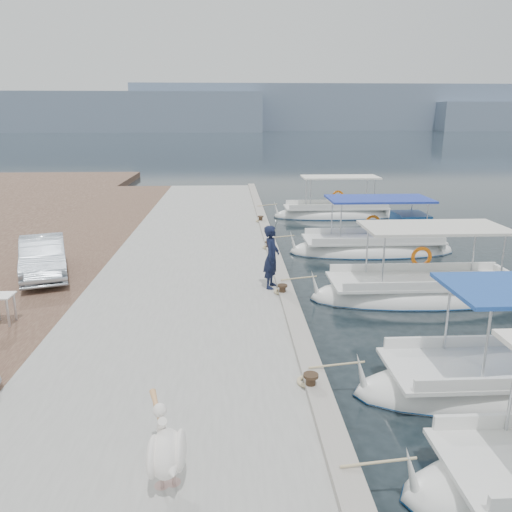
{
  "coord_description": "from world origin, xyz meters",
  "views": [
    {
      "loc": [
        -1.76,
        -11.55,
        5.31
      ],
      "look_at": [
        -1.0,
        3.17,
        1.2
      ],
      "focal_mm": 35.0,
      "sensor_mm": 36.0,
      "label": 1
    }
  ],
  "objects_px": {
    "fishing_caique_e": "(335,215)",
    "fisherman": "(271,257)",
    "fishing_caique_d": "(374,248)",
    "fishing_caique_c": "(422,294)",
    "pelican": "(166,450)",
    "parked_car": "(43,257)"
  },
  "relations": [
    {
      "from": "fishing_caique_c",
      "to": "fishing_caique_e",
      "type": "bearing_deg",
      "value": 90.06
    },
    {
      "from": "fishing_caique_d",
      "to": "fishing_caique_e",
      "type": "distance_m",
      "value": 7.47
    },
    {
      "from": "pelican",
      "to": "parked_car",
      "type": "height_order",
      "value": "parked_car"
    },
    {
      "from": "pelican",
      "to": "fisherman",
      "type": "distance_m",
      "value": 8.32
    },
    {
      "from": "fishing_caique_c",
      "to": "pelican",
      "type": "relative_size",
      "value": 5.11
    },
    {
      "from": "fishing_caique_d",
      "to": "fisherman",
      "type": "distance_m",
      "value": 7.34
    },
    {
      "from": "pelican",
      "to": "fisherman",
      "type": "bearing_deg",
      "value": 75.61
    },
    {
      "from": "parked_car",
      "to": "fishing_caique_c",
      "type": "bearing_deg",
      "value": -25.29
    },
    {
      "from": "fishing_caique_d",
      "to": "fisherman",
      "type": "relative_size",
      "value": 3.64
    },
    {
      "from": "fishing_caique_c",
      "to": "parked_car",
      "type": "distance_m",
      "value": 11.75
    },
    {
      "from": "fishing_caique_e",
      "to": "fisherman",
      "type": "xyz_separation_m",
      "value": [
        -4.62,
        -13.0,
        1.3
      ]
    },
    {
      "from": "fishing_caique_c",
      "to": "fisherman",
      "type": "distance_m",
      "value": 4.81
    },
    {
      "from": "fishing_caique_d",
      "to": "parked_car",
      "type": "xyz_separation_m",
      "value": [
        -11.67,
        -4.07,
        0.91
      ]
    },
    {
      "from": "pelican",
      "to": "fishing_caique_c",
      "type": "bearing_deg",
      "value": 50.96
    },
    {
      "from": "fishing_caique_d",
      "to": "parked_car",
      "type": "relative_size",
      "value": 1.82
    },
    {
      "from": "fishing_caique_d",
      "to": "fishing_caique_e",
      "type": "xyz_separation_m",
      "value": [
        -0.04,
        7.47,
        -0.07
      ]
    },
    {
      "from": "fishing_caique_c",
      "to": "fishing_caique_e",
      "type": "xyz_separation_m",
      "value": [
        -0.01,
        12.8,
        0.0
      ]
    },
    {
      "from": "fisherman",
      "to": "fishing_caique_d",
      "type": "bearing_deg",
      "value": -22.69
    },
    {
      "from": "fishing_caique_d",
      "to": "fishing_caique_c",
      "type": "bearing_deg",
      "value": -90.29
    },
    {
      "from": "fishing_caique_c",
      "to": "fishing_caique_e",
      "type": "distance_m",
      "value": 12.8
    },
    {
      "from": "fishing_caique_c",
      "to": "pelican",
      "type": "distance_m",
      "value": 10.67
    },
    {
      "from": "pelican",
      "to": "parked_car",
      "type": "distance_m",
      "value": 10.72
    }
  ]
}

